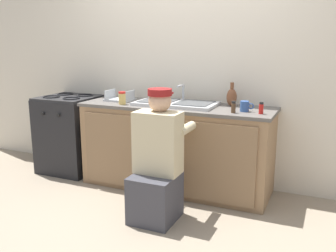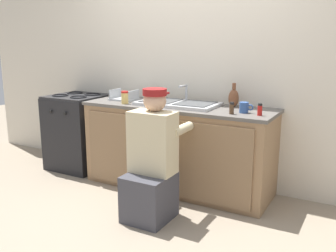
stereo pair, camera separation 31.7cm
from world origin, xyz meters
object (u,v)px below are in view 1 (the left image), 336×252
(condiment_jar, at_px, (122,98))
(spice_bottle_red, at_px, (261,108))
(spice_bottle_pepper, at_px, (233,107))
(plumber_person, at_px, (157,166))
(stove_range, at_px, (70,133))
(dish_rack_tray, at_px, (120,98))
(coffee_mug, at_px, (245,106))
(vase_decorative, at_px, (232,97))
(sink_double_basin, at_px, (176,103))

(condiment_jar, bearing_deg, spice_bottle_red, 2.41)
(spice_bottle_pepper, bearing_deg, plumber_person, -133.47)
(stove_range, bearing_deg, condiment_jar, -12.69)
(condiment_jar, relative_size, spice_bottle_pepper, 1.22)
(dish_rack_tray, bearing_deg, coffee_mug, -3.52)
(coffee_mug, xyz_separation_m, vase_decorative, (-0.18, 0.24, 0.04))
(condiment_jar, height_order, dish_rack_tray, condiment_jar)
(dish_rack_tray, bearing_deg, plumber_person, -42.58)
(dish_rack_tray, height_order, spice_bottle_pepper, dish_rack_tray)
(coffee_mug, bearing_deg, dish_rack_tray, 176.48)
(spice_bottle_red, bearing_deg, coffee_mug, 160.48)
(sink_double_basin, bearing_deg, plumber_person, -80.06)
(coffee_mug, bearing_deg, plumber_person, -132.24)
(plumber_person, xyz_separation_m, spice_bottle_red, (0.73, 0.58, 0.45))
(vase_decorative, bearing_deg, sink_double_basin, -162.13)
(coffee_mug, bearing_deg, spice_bottle_red, -19.52)
(plumber_person, bearing_deg, dish_rack_tray, 137.42)
(sink_double_basin, relative_size, condiment_jar, 6.25)
(plumber_person, relative_size, spice_bottle_pepper, 10.52)
(spice_bottle_red, relative_size, spice_bottle_pepper, 1.00)
(stove_range, distance_m, coffee_mug, 2.08)
(stove_range, bearing_deg, vase_decorative, 5.22)
(stove_range, bearing_deg, plumber_person, -25.97)
(dish_rack_tray, xyz_separation_m, spice_bottle_pepper, (1.28, -0.19, 0.03))
(spice_bottle_pepper, bearing_deg, spice_bottle_red, 13.08)
(plumber_person, height_order, spice_bottle_red, plumber_person)
(plumber_person, bearing_deg, sink_double_basin, 99.94)
(stove_range, distance_m, plumber_person, 1.61)
(sink_double_basin, distance_m, condiment_jar, 0.54)
(coffee_mug, bearing_deg, spice_bottle_pepper, -125.51)
(dish_rack_tray, bearing_deg, condiment_jar, -52.92)
(sink_double_basin, height_order, stove_range, sink_double_basin)
(sink_double_basin, xyz_separation_m, stove_range, (-1.32, -0.00, -0.44))
(sink_double_basin, height_order, condiment_jar, sink_double_basin)
(condiment_jar, xyz_separation_m, coffee_mug, (1.21, 0.11, -0.02))
(sink_double_basin, relative_size, vase_decorative, 3.48)
(plumber_person, bearing_deg, coffee_mug, 47.76)
(coffee_mug, relative_size, dish_rack_tray, 0.45)
(plumber_person, distance_m, dish_rack_tray, 1.14)
(stove_range, relative_size, coffee_mug, 7.00)
(spice_bottle_pepper, bearing_deg, vase_decorative, 107.07)
(sink_double_basin, height_order, plumber_person, plumber_person)
(sink_double_basin, bearing_deg, stove_range, -179.91)
(condiment_jar, bearing_deg, spice_bottle_pepper, 0.18)
(dish_rack_tray, bearing_deg, sink_double_basin, -0.86)
(sink_double_basin, relative_size, stove_range, 0.91)
(spice_bottle_red, xyz_separation_m, spice_bottle_pepper, (-0.23, -0.05, 0.00))
(plumber_person, bearing_deg, spice_bottle_pepper, 46.53)
(vase_decorative, bearing_deg, spice_bottle_red, -40.99)
(sink_double_basin, bearing_deg, dish_rack_tray, 179.14)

